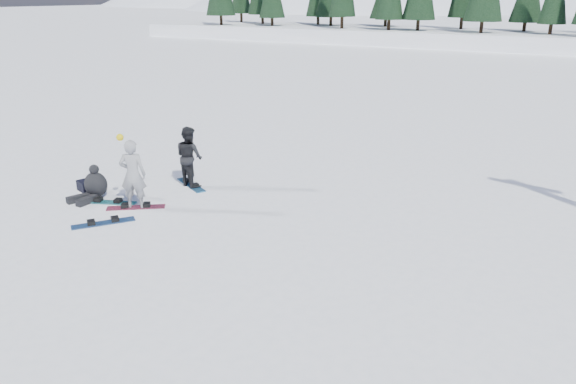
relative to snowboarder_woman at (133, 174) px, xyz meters
The scene contains 10 objects.
ground 1.70m from the snowboarder_woman, 21.43° to the right, with size 420.00×420.00×0.00m, color white.
alpine_backdrop 189.51m from the snowboarder_woman, 93.16° to the left, with size 412.50×227.00×53.20m.
snowboarder_woman is the anchor object (origin of this frame).
snowboarder_man 2.17m from the snowboarder_woman, 87.81° to the left, with size 0.86×0.67×1.76m, color black.
seated_rider 1.63m from the snowboarder_woman, behind, with size 0.76×1.16×0.94m.
gear_bag 2.38m from the snowboarder_woman, behind, with size 0.45×0.30×0.30m, color black.
snowboard_woman 0.92m from the snowboarder_woman, 30.96° to the left, with size 1.50×0.28×0.03m, color maroon.
snowboard_man 2.36m from the snowboarder_woman, 87.81° to the left, with size 1.50×0.28×0.03m, color navy.
snowboard_loose_a 1.50m from the snowboarder_woman, 86.37° to the right, with size 1.50×0.28×0.03m, color navy.
snowboard_loose_c 1.30m from the snowboarder_woman, behind, with size 1.50×0.28×0.03m, color teal.
Camera 1 is at (9.00, -9.43, 5.33)m, focal length 35.00 mm.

